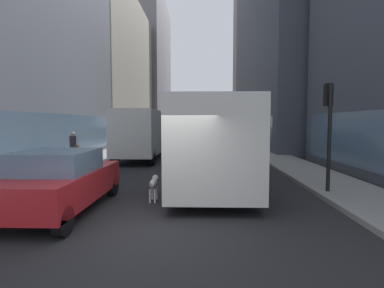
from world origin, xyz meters
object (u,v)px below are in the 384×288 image
(dalmatian_dog, at_px, (154,184))
(box_truck, at_px, (143,133))
(pedestrian_with_handbag, at_px, (73,147))
(traffic_light_near, at_px, (329,119))
(car_red_coupe, at_px, (60,181))
(car_yellow_taxi, at_px, (203,134))
(car_white_van, at_px, (204,138))
(car_blue_hatchback, at_px, (226,142))
(transit_bus, at_px, (209,135))
(car_black_suv, at_px, (203,132))
(car_grey_wagon, at_px, (175,133))

(dalmatian_dog, bearing_deg, box_truck, 102.85)
(pedestrian_with_handbag, bearing_deg, box_truck, 46.34)
(traffic_light_near, bearing_deg, car_red_coupe, -165.17)
(car_yellow_taxi, height_order, pedestrian_with_handbag, pedestrian_with_handbag)
(car_yellow_taxi, xyz_separation_m, car_white_van, (0.00, -10.29, 0.00))
(car_blue_hatchback, bearing_deg, dalmatian_dog, -102.86)
(transit_bus, xyz_separation_m, car_blue_hatchback, (1.60, 10.58, -0.95))
(pedestrian_with_handbag, bearing_deg, dalmatian_dog, -51.74)
(car_white_van, relative_size, car_red_coupe, 1.04)
(car_black_suv, relative_size, car_red_coupe, 1.07)
(car_black_suv, bearing_deg, pedestrian_with_handbag, -102.98)
(traffic_light_near, bearing_deg, car_white_van, 100.40)
(car_blue_hatchback, relative_size, car_grey_wagon, 1.04)
(transit_bus, xyz_separation_m, car_yellow_taxi, (0.00, 27.26, -0.95))
(car_white_van, distance_m, traffic_light_near, 20.55)
(car_black_suv, distance_m, dalmatian_dog, 37.34)
(car_black_suv, bearing_deg, transit_bus, -90.00)
(box_truck, bearing_deg, dalmatian_dog, -77.15)
(dalmatian_dog, bearing_deg, car_red_coupe, -152.33)
(dalmatian_dog, bearing_deg, car_white_van, 85.27)
(car_white_van, xyz_separation_m, pedestrian_with_handbag, (-7.05, -14.27, 0.19))
(car_grey_wagon, bearing_deg, dalmatian_dog, -86.13)
(car_blue_hatchback, height_order, traffic_light_near, traffic_light_near)
(car_grey_wagon, relative_size, pedestrian_with_handbag, 2.59)
(car_grey_wagon, height_order, box_truck, box_truck)
(car_blue_hatchback, bearing_deg, pedestrian_with_handbag, -137.61)
(car_grey_wagon, height_order, car_black_suv, same)
(transit_bus, bearing_deg, traffic_light_near, -40.76)
(transit_bus, height_order, car_black_suv, transit_bus)
(car_black_suv, bearing_deg, box_truck, -98.31)
(transit_bus, relative_size, car_yellow_taxi, 2.52)
(car_yellow_taxi, height_order, car_grey_wagon, same)
(pedestrian_with_handbag, bearing_deg, car_white_van, 63.73)
(car_grey_wagon, xyz_separation_m, car_red_coupe, (-0.00, -34.61, 0.00))
(dalmatian_dog, bearing_deg, car_yellow_taxi, 86.82)
(dalmatian_dog, height_order, pedestrian_with_handbag, pedestrian_with_handbag)
(car_black_suv, bearing_deg, traffic_light_near, -84.20)
(transit_bus, distance_m, car_red_coupe, 6.65)
(transit_bus, height_order, traffic_light_near, traffic_light_near)
(transit_bus, xyz_separation_m, car_red_coupe, (-4.00, -5.23, -0.95))
(transit_bus, bearing_deg, car_black_suv, 90.00)
(car_blue_hatchback, relative_size, traffic_light_near, 1.34)
(car_red_coupe, bearing_deg, car_grey_wagon, 90.00)
(car_grey_wagon, distance_m, car_red_coupe, 34.61)
(car_yellow_taxi, height_order, traffic_light_near, traffic_light_near)
(car_white_van, bearing_deg, box_truck, -109.85)
(car_grey_wagon, xyz_separation_m, pedestrian_with_handbag, (-3.05, -26.69, 0.19))
(car_grey_wagon, distance_m, car_white_van, 13.05)
(transit_bus, height_order, box_truck, same)
(car_grey_wagon, relative_size, car_white_van, 0.98)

